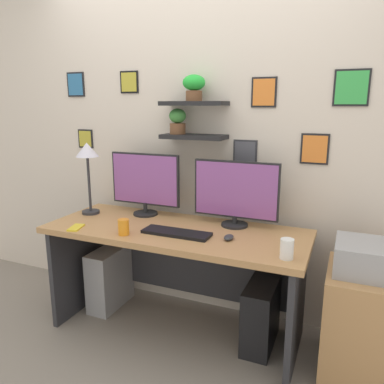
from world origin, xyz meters
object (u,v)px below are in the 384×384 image
object	(u,v)px
pen_cup	(124,227)
monitor_left	(145,182)
monitor_right	(236,193)
desk_lamp	(87,158)
computer_mouse	(229,237)
cell_phone	(76,227)
drawer_cabinet	(364,324)
printer	(371,258)
computer_tower_left	(110,278)
water_cup	(287,249)
desk	(179,255)
keyboard	(176,233)
computer_tower_right	(261,315)

from	to	relation	value
pen_cup	monitor_left	bearing A→B (deg)	102.15
monitor_right	desk_lamp	bearing A→B (deg)	-172.66
computer_mouse	desk_lamp	xyz separation A→B (m)	(-1.13, 0.14, 0.41)
cell_phone	drawer_cabinet	world-z (taller)	cell_phone
computer_mouse	printer	size ratio (longest dim) A/B	0.24
cell_phone	computer_tower_left	size ratio (longest dim) A/B	0.30
monitor_right	water_cup	bearing A→B (deg)	-46.47
desk	printer	bearing A→B (deg)	-1.29
pen_cup	computer_tower_left	bearing A→B (deg)	137.57
desk	computer_mouse	size ratio (longest dim) A/B	19.29
desk_lamp	pen_cup	size ratio (longest dim) A/B	5.32
keyboard	computer_tower_left	distance (m)	0.88
computer_tower_left	computer_tower_right	size ratio (longest dim) A/B	1.08
monitor_left	water_cup	size ratio (longest dim) A/B	4.95
drawer_cabinet	computer_tower_right	world-z (taller)	drawer_cabinet
cell_phone	computer_tower_right	distance (m)	1.34
drawer_cabinet	computer_tower_left	xyz separation A→B (m)	(-1.80, 0.08, -0.09)
monitor_right	pen_cup	distance (m)	0.77
monitor_right	computer_tower_left	xyz separation A→B (m)	(-0.97, -0.11, -0.75)
printer	computer_tower_right	world-z (taller)	printer
computer_tower_left	monitor_left	bearing A→B (deg)	21.54
monitor_right	computer_mouse	size ratio (longest dim) A/B	6.43
desk	computer_tower_right	distance (m)	0.67
printer	cell_phone	bearing A→B (deg)	-171.12
monitor_left	drawer_cabinet	xyz separation A→B (m)	(1.53, -0.19, -0.68)
monitor_left	drawer_cabinet	world-z (taller)	monitor_left
monitor_left	printer	size ratio (longest dim) A/B	1.43
cell_phone	drawer_cabinet	xyz separation A→B (m)	(1.79, 0.28, -0.44)
desk_lamp	computer_tower_left	size ratio (longest dim) A/B	1.14
desk	water_cup	bearing A→B (deg)	-19.96
desk_lamp	cell_phone	distance (m)	0.55
keyboard	computer_tower_left	size ratio (longest dim) A/B	0.95
desk_lamp	monitor_left	bearing A→B (deg)	19.42
printer	computer_tower_left	world-z (taller)	printer
drawer_cabinet	computer_tower_right	size ratio (longest dim) A/B	1.48
monitor_left	cell_phone	bearing A→B (deg)	-119.50
keyboard	drawer_cabinet	xyz separation A→B (m)	(1.13, 0.13, -0.44)
desk	monitor_left	xyz separation A→B (m)	(-0.34, 0.16, 0.45)
cell_phone	water_cup	bearing A→B (deg)	-14.93
computer_tower_left	pen_cup	bearing A→B (deg)	-42.43
keyboard	printer	world-z (taller)	printer
water_cup	printer	distance (m)	0.50
pen_cup	cell_phone	bearing A→B (deg)	-177.16
desk	cell_phone	size ratio (longest dim) A/B	12.40
desk	computer_tower_right	size ratio (longest dim) A/B	4.03
computer_tower_left	monitor_right	bearing A→B (deg)	6.44
keyboard	computer_tower_right	distance (m)	0.77
computer_tower_right	pen_cup	bearing A→B (deg)	-160.09
cell_phone	drawer_cabinet	bearing A→B (deg)	-7.33
monitor_right	water_cup	size ratio (longest dim) A/B	5.26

